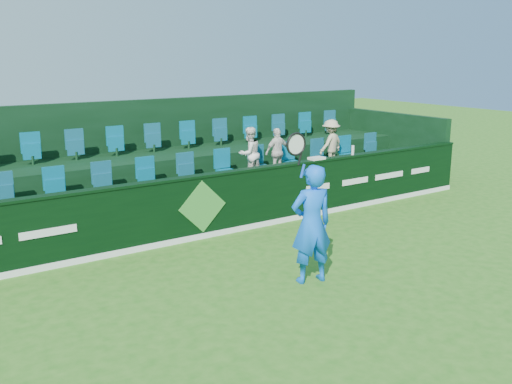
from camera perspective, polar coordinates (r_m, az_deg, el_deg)
ground at (r=9.03m, az=6.90°, el=-11.16°), size 60.00×60.00×0.00m
sponsor_hoarding at (r=11.92m, az=-5.61°, el=-1.47°), size 16.00×0.25×1.35m
stand_tier_front at (r=12.94m, az=-7.92°, el=-1.57°), size 16.00×2.00×0.80m
stand_tier_back at (r=14.57m, az=-11.26°, el=1.03°), size 16.00×1.80×1.30m
stand_rear at (r=14.86m, az=-12.03°, el=3.47°), size 16.00×4.10×2.60m
seat_row_front at (r=13.13m, az=-8.79°, el=1.76°), size 13.50×0.50×0.60m
seat_row_back at (r=14.67m, az=-11.89°, el=4.87°), size 13.50×0.50×0.60m
tennis_player at (r=9.54m, az=5.55°, el=-3.16°), size 1.07×0.62×2.64m
spectator_left at (r=13.69m, az=-0.66°, el=3.86°), size 0.69×0.57×1.28m
spectator_middle at (r=14.16m, az=2.16°, el=4.01°), size 0.70×0.29×1.20m
spectator_right at (r=15.23m, az=7.48°, el=4.78°), size 0.93×0.67×1.29m
towel at (r=13.49m, az=6.08°, el=3.37°), size 0.37×0.24×0.06m
drinks_bottle at (r=14.23m, az=9.65°, el=4.16°), size 0.07×0.07×0.23m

